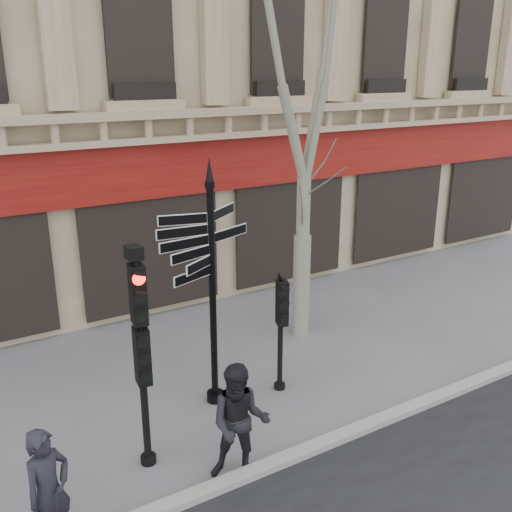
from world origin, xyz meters
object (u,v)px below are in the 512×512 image
at_px(plane_tree, 308,39).
at_px(pedestrian_b, 240,423).
at_px(fingerpost, 211,245).
at_px(pedestrian_a, 49,493).
at_px(traffic_signal_main, 140,332).
at_px(traffic_signal_secondary, 281,315).

height_order(plane_tree, pedestrian_b, plane_tree).
distance_m(fingerpost, pedestrian_b, 2.96).
height_order(fingerpost, pedestrian_a, fingerpost).
distance_m(traffic_signal_main, pedestrian_a, 2.32).
bearing_deg(pedestrian_a, plane_tree, -0.57).
bearing_deg(pedestrian_b, traffic_signal_secondary, 75.29).
bearing_deg(traffic_signal_main, pedestrian_a, -141.78).
relative_size(fingerpost, traffic_signal_secondary, 2.03).
relative_size(traffic_signal_main, pedestrian_b, 1.91).
bearing_deg(pedestrian_b, plane_tree, 76.40).
relative_size(fingerpost, pedestrian_b, 2.43).
xyz_separation_m(traffic_signal_secondary, pedestrian_b, (-1.85, -1.75, -0.62)).
relative_size(plane_tree, pedestrian_a, 5.14).
xyz_separation_m(traffic_signal_secondary, plane_tree, (1.72, 1.76, 4.81)).
bearing_deg(plane_tree, fingerpost, -153.28).
bearing_deg(pedestrian_b, fingerpost, 105.10).
bearing_deg(traffic_signal_secondary, pedestrian_b, -116.96).
bearing_deg(fingerpost, plane_tree, 17.18).
xyz_separation_m(plane_tree, pedestrian_b, (-3.57, -3.50, -5.43)).
relative_size(plane_tree, pedestrian_b, 4.91).
height_order(traffic_signal_secondary, pedestrian_b, traffic_signal_secondary).
bearing_deg(pedestrian_a, pedestrian_b, -29.80).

